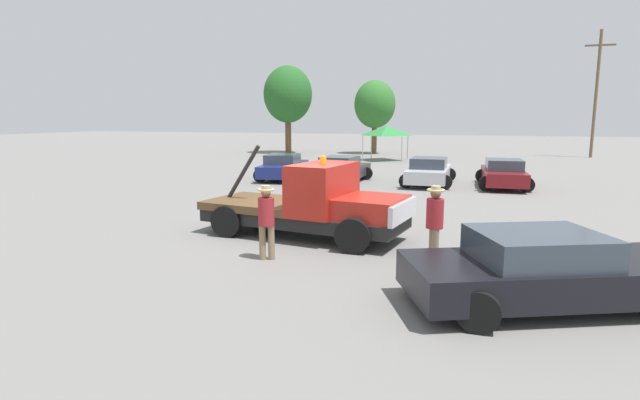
% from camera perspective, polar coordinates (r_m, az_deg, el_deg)
% --- Properties ---
extents(ground_plane, '(160.00, 160.00, 0.00)m').
position_cam_1_polar(ground_plane, '(14.03, -1.94, -4.13)').
color(ground_plane, slate).
extents(tow_truck, '(6.00, 2.95, 2.51)m').
position_cam_1_polar(tow_truck, '(13.68, -0.69, -0.62)').
color(tow_truck, black).
rests_on(tow_truck, ground).
extents(foreground_car, '(5.36, 3.86, 1.34)m').
position_cam_1_polar(foreground_car, '(9.67, 24.49, -7.32)').
color(foreground_car, black).
rests_on(foreground_car, ground).
extents(person_near_truck, '(0.40, 0.40, 1.80)m').
position_cam_1_polar(person_near_truck, '(11.43, 12.98, -2.08)').
color(person_near_truck, '#847051').
rests_on(person_near_truck, ground).
extents(person_at_hood, '(0.39, 0.39, 1.75)m').
position_cam_1_polar(person_at_hood, '(11.60, -6.14, -1.86)').
color(person_at_hood, '#847051').
rests_on(person_at_hood, ground).
extents(parked_car_navy, '(2.88, 5.05, 1.34)m').
position_cam_1_polar(parked_car_navy, '(26.79, -4.19, 3.81)').
color(parked_car_navy, navy).
rests_on(parked_car_navy, ground).
extents(parked_car_charcoal, '(2.59, 4.53, 1.34)m').
position_cam_1_polar(parked_car_charcoal, '(25.22, 2.40, 3.47)').
color(parked_car_charcoal, '#2D2D33').
rests_on(parked_car_charcoal, ground).
extents(parked_car_silver, '(2.45, 4.70, 1.34)m').
position_cam_1_polar(parked_car_silver, '(25.03, 12.34, 3.21)').
color(parked_car_silver, '#B7B7BC').
rests_on(parked_car_silver, ground).
extents(parked_car_maroon, '(2.57, 4.64, 1.34)m').
position_cam_1_polar(parked_car_maroon, '(25.06, 20.22, 2.85)').
color(parked_car_maroon, maroon).
rests_on(parked_car_maroon, ground).
extents(canopy_tent_green, '(2.97, 2.97, 2.61)m').
position_cam_1_polar(canopy_tent_green, '(38.34, 7.57, 7.85)').
color(canopy_tent_green, '#9E9EA3').
rests_on(canopy_tent_green, ground).
extents(tree_left, '(4.38, 4.38, 7.82)m').
position_cam_1_polar(tree_left, '(46.00, -3.70, 11.92)').
color(tree_left, brown).
rests_on(tree_left, ground).
extents(tree_center, '(3.63, 3.63, 6.49)m').
position_cam_1_polar(tree_center, '(45.23, 6.28, 10.80)').
color(tree_center, brown).
rests_on(tree_center, ground).
extents(traffic_cone, '(0.40, 0.40, 0.55)m').
position_cam_1_polar(traffic_cone, '(18.75, -2.49, 0.14)').
color(traffic_cone, black).
rests_on(traffic_cone, ground).
extents(utility_pole, '(2.20, 0.24, 10.06)m').
position_cam_1_polar(utility_pole, '(46.39, 29.03, 10.81)').
color(utility_pole, brown).
rests_on(utility_pole, ground).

